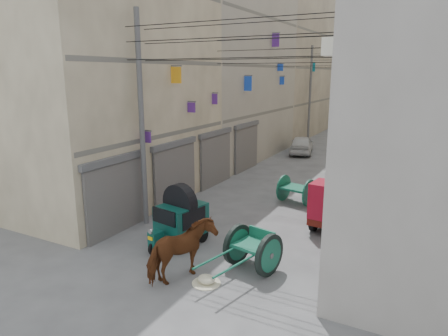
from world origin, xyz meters
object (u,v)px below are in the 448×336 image
Objects in this scene: feed_sack at (206,279)px; horse at (182,251)px; tonga_cart at (253,249)px; distant_car_white at (302,145)px; mini_truck at (339,205)px; auto_rickshaw at (180,217)px; second_cart at (296,189)px; distant_car_green at (379,120)px; distant_car_grey at (377,135)px.

horse reaches higher than feed_sack.
distant_car_white is at bearing 115.78° from tonga_cart.
mini_truck is 6.75m from horse.
auto_rickshaw is 0.61× the size of distant_car_white.
feed_sack is at bearing 86.28° from distant_car_white.
auto_rickshaw reaches higher than feed_sack.
auto_rickshaw reaches higher than second_cart.
feed_sack is at bearing 84.35° from distant_car_green.
auto_rickshaw reaches higher than distant_car_green.
distant_car_white is (-3.30, 19.40, 0.54)m from feed_sack.
distant_car_grey is 0.90× the size of distant_car_green.
mini_truck is (4.48, 3.98, -0.03)m from auto_rickshaw.
mini_truck reaches higher than distant_car_grey.
distant_car_green is (-1.19, 37.50, -0.00)m from tonga_cart.
distant_car_grey is at bearing 98.76° from mini_truck.
second_cart is 18.85m from distant_car_grey.
distant_car_white is at bearing 99.66° from feed_sack.
distant_car_grey is (3.09, 24.95, -0.29)m from auto_rickshaw.
distant_car_grey is at bearing 88.02° from feed_sack.
horse is at bearing -112.03° from mini_truck.
distant_car_white is 0.96× the size of distant_car_grey.
tonga_cart is 0.66× the size of distant_car_green.
feed_sack is at bearing -78.11° from second_cart.
distant_car_white is (-2.57, 19.51, -0.20)m from horse.
tonga_cart is 37.52m from distant_car_green.
horse reaches higher than tonga_cart.
tonga_cart is (2.96, -0.54, -0.30)m from auto_rickshaw.
second_cart is at bearing -93.14° from distant_car_grey.
auto_rickshaw is 17.52m from distant_car_white.
mini_truck is at bearing -97.90° from horse.
mini_truck is at bearing 99.26° from distant_car_white.
tonga_cart is 18.48m from distant_car_white.
auto_rickshaw reaches higher than distant_car_grey.
second_cart is at bearing 81.55° from auto_rickshaw.
tonga_cart is at bearing 89.44° from distant_car_white.
horse is 19.68m from distant_car_white.
tonga_cart is at bearing 0.34° from auto_rickshaw.
distant_car_green is (1.76, 36.96, -0.30)m from auto_rickshaw.
auto_rickshaw is 0.81× the size of tonga_cart.
tonga_cart reaches higher than second_cart.
distant_car_green is at bearing -71.42° from horse.
distant_car_white is (-1.14, 17.48, -0.29)m from auto_rickshaw.
tonga_cart is 6.72m from second_cart.
mini_truck reaches higher than feed_sack.
auto_rickshaw is 3.01m from feed_sack.
distant_car_grey is (-1.40, 20.97, -0.26)m from mini_truck.
tonga_cart is 0.73× the size of distant_car_grey.
horse is at bearing 84.12° from distant_car_white.
feed_sack is 0.11× the size of distant_car_green.
mini_truck is 6.40m from feed_sack.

